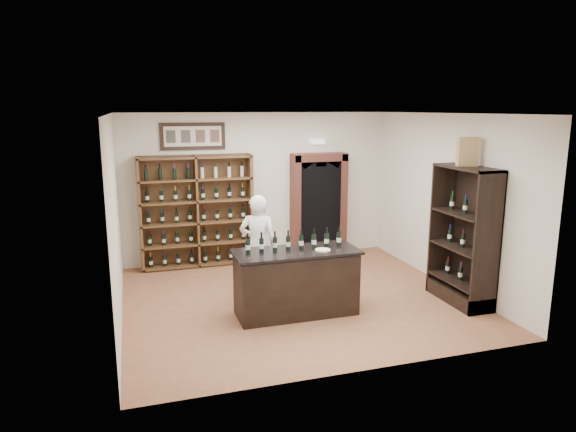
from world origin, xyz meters
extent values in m
plane|color=#965D3C|center=(0.00, 0.00, 0.00)|extent=(5.50, 5.50, 0.00)
plane|color=white|center=(0.00, 0.00, 3.00)|extent=(5.50, 5.50, 0.00)
cube|color=silver|center=(0.00, 2.50, 1.50)|extent=(5.50, 0.04, 3.00)
cube|color=silver|center=(-2.75, 0.00, 1.50)|extent=(0.04, 5.00, 3.00)
cube|color=silver|center=(2.75, 0.00, 1.50)|extent=(0.04, 5.00, 3.00)
cube|color=brown|center=(-1.30, 2.47, 1.10)|extent=(2.20, 0.02, 2.20)
cube|color=brown|center=(-2.37, 2.29, 1.10)|extent=(0.06, 0.38, 2.20)
cube|color=brown|center=(-0.23, 2.29, 1.10)|extent=(0.06, 0.38, 2.20)
cube|color=brown|center=(-1.30, 2.29, 1.10)|extent=(0.04, 0.38, 2.20)
cube|color=brown|center=(-1.30, 2.29, 0.04)|extent=(2.18, 0.38, 0.04)
cube|color=brown|center=(-1.30, 2.29, 0.46)|extent=(2.18, 0.38, 0.04)
cube|color=brown|center=(-1.30, 2.29, 0.89)|extent=(2.18, 0.38, 0.03)
cube|color=brown|center=(-1.30, 2.29, 1.31)|extent=(2.18, 0.38, 0.04)
cube|color=brown|center=(-1.30, 2.29, 1.74)|extent=(2.18, 0.38, 0.04)
cube|color=brown|center=(-1.30, 2.29, 2.16)|extent=(2.18, 0.38, 0.04)
cube|color=black|center=(-1.30, 2.47, 2.55)|extent=(1.25, 0.04, 0.52)
cube|color=black|center=(1.25, 2.34, 1.06)|extent=(0.97, 0.29, 2.05)
cube|color=brown|center=(0.74, 2.32, 1.07)|extent=(0.14, 0.35, 2.15)
cube|color=brown|center=(1.76, 2.32, 1.07)|extent=(0.14, 0.35, 2.15)
cube|color=brown|center=(1.25, 2.32, 2.09)|extent=(1.15, 0.35, 0.16)
cube|color=white|center=(1.25, 2.42, 2.40)|extent=(0.30, 0.10, 0.10)
cube|color=black|center=(-0.20, -0.60, 0.47)|extent=(1.80, 0.70, 0.94)
cube|color=black|center=(-0.20, -0.60, 0.98)|extent=(1.88, 0.78, 0.04)
cylinder|color=black|center=(-0.92, -0.52, 1.10)|extent=(0.07, 0.07, 0.21)
cylinder|color=beige|center=(-0.92, -0.52, 1.09)|extent=(0.07, 0.07, 0.07)
cylinder|color=black|center=(-0.92, -0.52, 1.25)|extent=(0.03, 0.03, 0.09)
cylinder|color=black|center=(-0.71, -0.52, 1.10)|extent=(0.07, 0.07, 0.21)
cylinder|color=beige|center=(-0.71, -0.52, 1.09)|extent=(0.07, 0.07, 0.07)
cylinder|color=black|center=(-0.71, -0.52, 1.25)|extent=(0.03, 0.03, 0.09)
cylinder|color=black|center=(-0.51, -0.52, 1.10)|extent=(0.07, 0.07, 0.21)
cylinder|color=beige|center=(-0.51, -0.52, 1.09)|extent=(0.07, 0.07, 0.07)
cylinder|color=black|center=(-0.51, -0.52, 1.25)|extent=(0.03, 0.03, 0.09)
cylinder|color=black|center=(-0.30, -0.52, 1.10)|extent=(0.07, 0.07, 0.21)
cylinder|color=beige|center=(-0.30, -0.52, 1.09)|extent=(0.07, 0.07, 0.07)
cylinder|color=black|center=(-0.30, -0.52, 1.25)|extent=(0.03, 0.03, 0.09)
cylinder|color=black|center=(-0.10, -0.52, 1.10)|extent=(0.07, 0.07, 0.21)
cylinder|color=beige|center=(-0.10, -0.52, 1.09)|extent=(0.07, 0.07, 0.07)
cylinder|color=black|center=(-0.10, -0.52, 1.25)|extent=(0.03, 0.03, 0.09)
cylinder|color=black|center=(0.11, -0.52, 1.10)|extent=(0.07, 0.07, 0.21)
cylinder|color=beige|center=(0.11, -0.52, 1.09)|extent=(0.07, 0.07, 0.07)
cylinder|color=black|center=(0.11, -0.52, 1.25)|extent=(0.03, 0.03, 0.09)
cylinder|color=black|center=(0.31, -0.52, 1.10)|extent=(0.07, 0.07, 0.21)
cylinder|color=beige|center=(0.31, -0.52, 1.09)|extent=(0.07, 0.07, 0.07)
cylinder|color=black|center=(0.31, -0.52, 1.25)|extent=(0.03, 0.03, 0.09)
cylinder|color=black|center=(0.52, -0.52, 1.10)|extent=(0.07, 0.07, 0.21)
cylinder|color=beige|center=(0.52, -0.52, 1.09)|extent=(0.07, 0.07, 0.07)
cylinder|color=black|center=(0.52, -0.52, 1.25)|extent=(0.03, 0.03, 0.09)
cube|color=black|center=(2.72, -0.90, 1.10)|extent=(0.02, 1.20, 2.20)
cube|color=black|center=(2.49, -1.48, 1.10)|extent=(0.48, 0.04, 2.20)
cube|color=black|center=(2.49, -0.32, 1.10)|extent=(0.48, 0.04, 2.20)
cube|color=black|center=(2.49, -0.90, 2.18)|extent=(0.48, 1.20, 0.04)
cube|color=black|center=(2.49, -0.90, 0.12)|extent=(0.48, 1.20, 0.24)
cube|color=black|center=(2.49, -0.90, 0.35)|extent=(0.48, 1.16, 0.03)
cube|color=black|center=(2.49, -0.90, 0.90)|extent=(0.48, 1.16, 0.03)
cube|color=black|center=(2.49, -0.90, 1.45)|extent=(0.48, 1.16, 0.03)
imported|color=white|center=(-0.54, 0.39, 0.85)|extent=(0.73, 0.62, 1.70)
cylinder|color=beige|center=(0.18, -0.72, 1.01)|extent=(0.23, 0.23, 0.02)
cube|color=tan|center=(2.51, -0.83, 2.42)|extent=(0.34, 0.21, 0.44)
camera|label=1|loc=(-2.51, -7.61, 3.09)|focal=32.00mm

